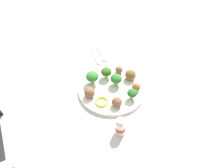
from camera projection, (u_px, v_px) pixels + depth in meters
ground_plane at (112, 90)px, 0.88m from camera, size 4.00×4.00×0.00m
plate at (112, 89)px, 0.87m from camera, size 0.28×0.28×0.02m
broccoli_floret_back_left at (116, 79)px, 0.85m from camera, size 0.05×0.05×0.05m
broccoli_floret_front_right at (107, 72)px, 0.88m from camera, size 0.05×0.05×0.05m
broccoli_floret_front_left at (132, 93)px, 0.80m from camera, size 0.04×0.04×0.05m
broccoli_floret_back_right at (92, 77)px, 0.85m from camera, size 0.05×0.05×0.06m
meatball_back_left at (119, 70)px, 0.92m from camera, size 0.03×0.03×0.03m
meatball_front_right at (130, 75)px, 0.88m from camera, size 0.05×0.05×0.05m
meatball_back_right at (90, 93)px, 0.82m from camera, size 0.04×0.04×0.04m
meatball_far_rim at (117, 102)px, 0.78m from camera, size 0.04×0.04×0.04m
meatball_mid_left at (136, 87)px, 0.84m from camera, size 0.03×0.03×0.03m
pepper_ring_front_right at (102, 102)px, 0.81m from camera, size 0.06×0.06×0.01m
napkin at (98, 55)px, 1.04m from camera, size 0.18×0.13×0.01m
fork at (102, 54)px, 1.03m from camera, size 0.12×0.02×0.01m
knife at (95, 56)px, 1.03m from camera, size 0.15×0.02×0.01m
yogurt_bottle at (121, 127)px, 0.71m from camera, size 0.04×0.04×0.07m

